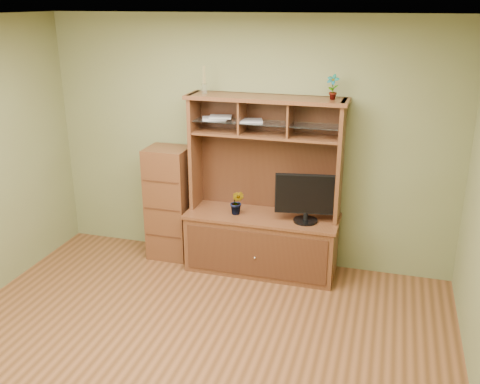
% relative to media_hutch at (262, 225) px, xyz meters
% --- Properties ---
extents(room, '(4.54, 4.04, 2.74)m').
position_rel_media_hutch_xyz_m(room, '(-0.24, -1.73, 0.83)').
color(room, '#513017').
rests_on(room, ground).
extents(media_hutch, '(1.66, 0.61, 1.90)m').
position_rel_media_hutch_xyz_m(media_hutch, '(0.00, 0.00, 0.00)').
color(media_hutch, '#482814').
rests_on(media_hutch, room).
extents(monitor, '(0.65, 0.25, 0.51)m').
position_rel_media_hutch_xyz_m(monitor, '(0.48, -0.08, 0.40)').
color(monitor, black).
rests_on(monitor, media_hutch).
extents(orchid_plant, '(0.16, 0.14, 0.27)m').
position_rel_media_hutch_xyz_m(orchid_plant, '(-0.26, -0.08, 0.26)').
color(orchid_plant, '#21521C').
rests_on(orchid_plant, media_hutch).
extents(top_plant, '(0.15, 0.12, 0.25)m').
position_rel_media_hutch_xyz_m(top_plant, '(0.66, 0.08, 1.50)').
color(top_plant, '#326122').
rests_on(top_plant, media_hutch).
extents(reed_diffuser, '(0.06, 0.06, 0.28)m').
position_rel_media_hutch_xyz_m(reed_diffuser, '(-0.66, 0.08, 1.49)').
color(reed_diffuser, silver).
rests_on(reed_diffuser, media_hutch).
extents(magazines, '(0.69, 0.26, 0.04)m').
position_rel_media_hutch_xyz_m(magazines, '(-0.41, 0.08, 1.13)').
color(magazines, '#BABABF').
rests_on(magazines, media_hutch).
extents(side_cabinet, '(0.46, 0.42, 1.29)m').
position_rel_media_hutch_xyz_m(side_cabinet, '(-1.10, 0.04, 0.12)').
color(side_cabinet, '#482814').
rests_on(side_cabinet, room).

